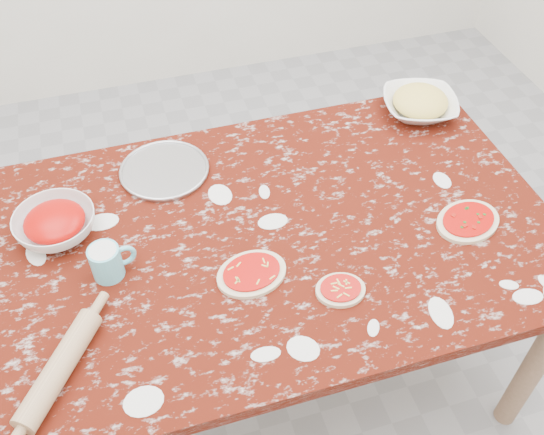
{
  "coord_description": "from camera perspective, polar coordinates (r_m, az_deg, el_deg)",
  "views": [
    {
      "loc": [
        -0.33,
        -1.1,
        2.0
      ],
      "look_at": [
        0.0,
        0.0,
        0.8
      ],
      "focal_mm": 39.79,
      "sensor_mm": 36.0,
      "label": 1
    }
  ],
  "objects": [
    {
      "name": "pizza_tray",
      "position": [
        1.89,
        -10.13,
        4.38
      ],
      "size": [
        0.35,
        0.35,
        0.01
      ],
      "primitive_type": "cylinder",
      "rotation": [
        0.0,
        0.0,
        -0.37
      ],
      "color": "#B2B2B7",
      "rests_on": "worktable"
    },
    {
      "name": "cheese_bowl",
      "position": [
        2.15,
        13.78,
        10.26
      ],
      "size": [
        0.3,
        0.3,
        0.06
      ],
      "primitive_type": "imported",
      "rotation": [
        0.0,
        0.0,
        -0.26
      ],
      "color": "white",
      "rests_on": "worktable"
    },
    {
      "name": "flour_mug",
      "position": [
        1.61,
        -15.3,
        -4.03
      ],
      "size": [
        0.12,
        0.08,
        0.1
      ],
      "color": "#64CCE0",
      "rests_on": "worktable"
    },
    {
      "name": "worktable",
      "position": [
        1.76,
        -0.0,
        -2.99
      ],
      "size": [
        1.6,
        1.0,
        0.75
      ],
      "color": "#400E06",
      "rests_on": "ground"
    },
    {
      "name": "rolling_pin",
      "position": [
        1.48,
        -19.49,
        -13.29
      ],
      "size": [
        0.21,
        0.28,
        0.06
      ],
      "primitive_type": "cylinder",
      "rotation": [
        0.0,
        1.57,
        0.98
      ],
      "color": "tan",
      "rests_on": "worktable"
    },
    {
      "name": "ground",
      "position": [
        2.3,
        -0.0,
        -13.87
      ],
      "size": [
        4.0,
        4.0,
        0.0
      ],
      "primitive_type": "plane",
      "color": "gray"
    },
    {
      "name": "sauce_bowl",
      "position": [
        1.76,
        -19.78,
        -0.65
      ],
      "size": [
        0.3,
        0.3,
        0.07
      ],
      "primitive_type": "imported",
      "rotation": [
        0.0,
        0.0,
        -0.43
      ],
      "color": "white",
      "rests_on": "worktable"
    },
    {
      "name": "pizza_mid",
      "position": [
        1.56,
        6.5,
        -6.8
      ],
      "size": [
        0.14,
        0.12,
        0.02
      ],
      "color": "beige",
      "rests_on": "worktable"
    },
    {
      "name": "pizza_left",
      "position": [
        1.58,
        -1.94,
        -5.31
      ],
      "size": [
        0.21,
        0.18,
        0.02
      ],
      "color": "beige",
      "rests_on": "worktable"
    },
    {
      "name": "pizza_right",
      "position": [
        1.8,
        18.04,
        -0.32
      ],
      "size": [
        0.23,
        0.2,
        0.02
      ],
      "color": "beige",
      "rests_on": "worktable"
    }
  ]
}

